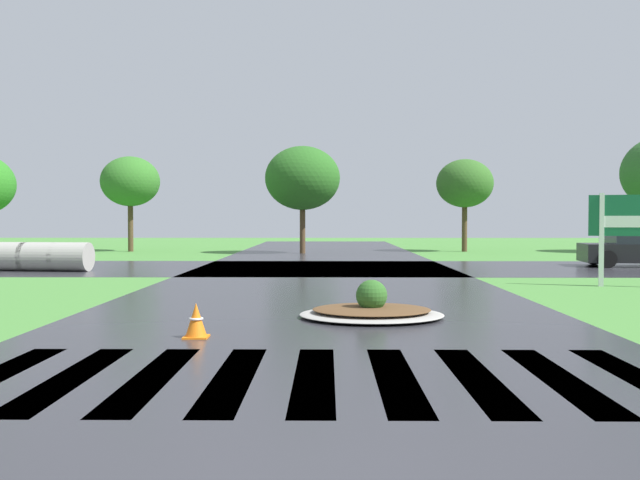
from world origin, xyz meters
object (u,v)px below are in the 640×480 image
(car_silver_hatch, at_px, (639,250))
(traffic_cone, at_px, (196,321))
(drainage_pipe_stack, at_px, (40,257))
(median_island, at_px, (372,310))

(car_silver_hatch, bearing_deg, traffic_cone, -124.07)
(car_silver_hatch, relative_size, traffic_cone, 8.10)
(car_silver_hatch, distance_m, drainage_pipe_stack, 21.25)
(drainage_pipe_stack, bearing_deg, median_island, -46.68)
(median_island, bearing_deg, car_silver_hatch, 51.72)
(median_island, relative_size, car_silver_hatch, 0.61)
(median_island, height_order, car_silver_hatch, car_silver_hatch)
(car_silver_hatch, height_order, traffic_cone, car_silver_hatch)
(car_silver_hatch, relative_size, drainage_pipe_stack, 1.20)
(median_island, xyz_separation_m, traffic_cone, (-2.73, -2.15, 0.11))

